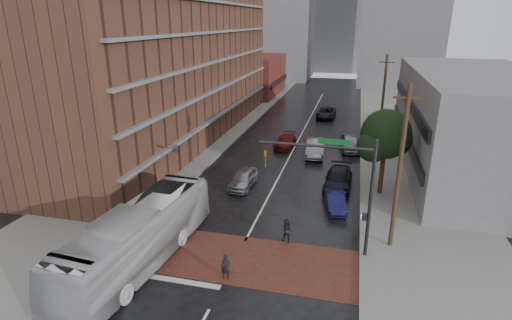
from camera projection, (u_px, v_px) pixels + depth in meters
The scene contains 23 objects.
ground at pixel (234, 263), 22.85m from camera, with size 160.00×160.00×0.00m, color black.
crosswalk at pixel (236, 258), 23.31m from camera, with size 14.00×5.00×0.02m, color brown.
sidewalk_west at pixel (203, 134), 48.35m from camera, with size 9.00×90.00×0.15m, color gray.
sidewalk_east at pixel (403, 148), 43.09m from camera, with size 9.00×90.00×0.15m, color gray.
apartment_block at pixel (173, 12), 43.40m from camera, with size 10.00×44.00×28.00m, color brown.
storefront_west at pixel (257, 76), 73.88m from camera, with size 8.00×16.00×7.00m, color maroon.
building_east at pixel (473, 122), 35.91m from camera, with size 11.00×26.00×9.00m, color gray.
distant_tower_west at pixel (273, 7), 92.18m from camera, with size 18.00×16.00×32.00m, color gray.
distant_tower_center at pixel (338, 25), 105.87m from camera, with size 12.00×10.00×24.00m, color gray.
street_tree at pixel (386, 137), 30.36m from camera, with size 4.20×4.10×6.90m.
signal_mast at pixel (345, 180), 22.24m from camera, with size 6.50×0.30×7.20m.
utility_pole_near at pixel (400, 169), 22.81m from camera, with size 1.60×0.26×10.00m.
utility_pole_far at pixel (383, 103), 41.12m from camera, with size 1.60×0.26×10.00m.
transit_bus at pixel (139, 236), 22.35m from camera, with size 2.90×12.39×3.45m, color #BBBBBD.
pedestrian_a at pixel (226, 267), 21.23m from camera, with size 0.52×0.34×1.44m, color black.
pedestrian_b at pixel (287, 231), 24.75m from camera, with size 0.77×0.60×1.59m, color black.
car_travel_a at pixel (243, 179), 33.11m from camera, with size 1.71×4.26×1.45m, color #A3A4AA.
car_travel_b at pixel (315, 148), 40.83m from camera, with size 1.77×5.06×1.67m, color #989B9F.
car_travel_c at pixel (285, 142), 43.56m from camera, with size 1.81×4.44×1.29m, color maroon.
suv_travel at pixel (326, 113), 56.66m from camera, with size 2.44×5.28×1.47m, color black.
car_parked_near at pixel (335, 201), 29.27m from camera, with size 1.30×3.73×1.23m, color #121240.
car_parked_mid at pixel (338, 179), 32.90m from camera, with size 2.14×5.27×1.53m, color black.
car_parked_far at pixel (350, 142), 42.61m from camera, with size 1.94×4.82×1.64m, color #96989D.
Camera 1 is at (6.00, -18.71, 13.14)m, focal length 28.00 mm.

